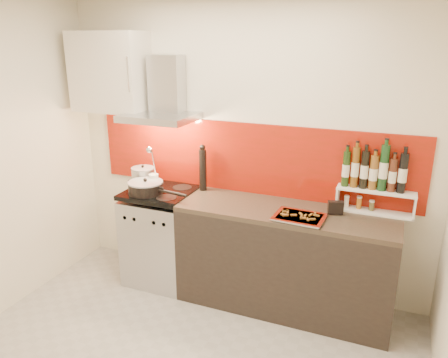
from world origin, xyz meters
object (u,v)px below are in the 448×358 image
at_px(range_stove, 162,237).
at_px(stock_pot, 143,176).
at_px(saute_pan, 146,187).
at_px(counter, 285,259).
at_px(pepper_mill, 203,168).
at_px(baking_tray, 299,217).

bearing_deg(range_stove, stock_pot, 156.97).
height_order(stock_pot, saute_pan, stock_pot).
bearing_deg(saute_pan, stock_pot, 127.68).
height_order(counter, pepper_mill, pepper_mill).
height_order(counter, baking_tray, baking_tray).
height_order(counter, stock_pot, stock_pot).
height_order(range_stove, pepper_mill, pepper_mill).
bearing_deg(range_stove, baking_tray, -6.09).
bearing_deg(range_stove, counter, 0.23).
height_order(stock_pot, pepper_mill, pepper_mill).
xyz_separation_m(counter, baking_tray, (0.14, -0.15, 0.47)).
xyz_separation_m(range_stove, counter, (1.20, 0.00, 0.01)).
bearing_deg(counter, range_stove, -179.77).
relative_size(counter, saute_pan, 2.96).
relative_size(counter, baking_tray, 4.46).
xyz_separation_m(stock_pot, baking_tray, (1.58, -0.24, -0.08)).
xyz_separation_m(stock_pot, pepper_mill, (0.59, 0.09, 0.12)).
distance_m(range_stove, baking_tray, 1.43).
height_order(saute_pan, baking_tray, saute_pan).
distance_m(stock_pot, pepper_mill, 0.61).
relative_size(counter, stock_pot, 8.11).
distance_m(counter, saute_pan, 1.38).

